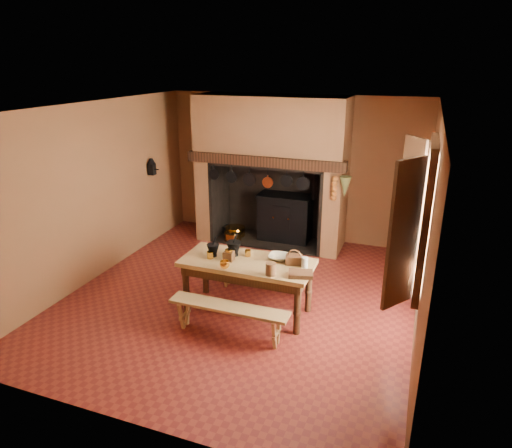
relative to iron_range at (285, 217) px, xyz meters
The scene contains 28 objects.
floor 2.50m from the iron_range, 89.02° to the right, with size 5.50×5.50×0.00m, color maroon.
ceiling 3.37m from the iron_range, 89.02° to the right, with size 5.50×5.50×0.00m, color silver.
back_wall 0.97m from the iron_range, 82.10° to the left, with size 5.00×0.02×2.80m, color brown.
wall_left 3.59m from the iron_range, 135.12° to the right, with size 0.02×5.50×2.80m, color brown.
wall_right 3.65m from the iron_range, 43.91° to the right, with size 0.02×5.50×2.80m, color brown.
wall_front 5.28m from the iron_range, 89.54° to the right, with size 5.00×0.02×2.80m, color brown.
chimney_breast 1.36m from the iron_range, 151.95° to the right, with size 2.95×0.96×2.80m.
iron_range is the anchor object (origin of this frame).
hearth_pans 1.10m from the iron_range, 167.25° to the right, with size 0.51×0.62×0.20m.
hanging_pans 1.12m from the iron_range, 115.02° to the right, with size 1.92×0.29×0.27m.
onion_string 1.49m from the iron_range, 32.25° to the right, with size 0.12×0.10×0.46m, color #B46621, non-canonical shape.
herb_bunch 1.65m from the iron_range, 28.28° to the right, with size 0.20×0.20×0.35m, color brown.
window 3.91m from the iron_range, 49.98° to the right, with size 0.39×1.75×1.76m.
wall_coffee_mill 2.74m from the iron_range, 159.32° to the right, with size 0.23×0.16×0.31m.
work_table 2.82m from the iron_range, 84.14° to the right, with size 1.82×0.81×0.79m.
bench_front 3.48m from the iron_range, 85.26° to the right, with size 1.59×0.28×0.45m.
bench_back 2.21m from the iron_range, 82.50° to the right, with size 1.45×0.25×0.41m.
mortar_large 2.74m from the iron_range, 88.98° to the right, with size 0.21×0.21×0.36m.
mortar_small 2.86m from the iron_range, 94.42° to the right, with size 0.18×0.18×0.30m.
coffee_grinder 2.90m from the iron_range, 89.12° to the right, with size 0.18×0.14×0.20m.
brass_mug_a 2.93m from the iron_range, 94.49° to the right, with size 0.09×0.09×0.10m, color gold.
brass_mug_b 2.68m from the iron_range, 84.91° to the right, with size 0.08×0.08×0.09m, color gold.
mixing_bowl 2.72m from the iron_range, 75.42° to the right, with size 0.28×0.28×0.07m, color #BCB390.
stoneware_crock 3.21m from the iron_range, 76.80° to the right, with size 0.14×0.14×0.17m, color brown.
glass_jar 2.99m from the iron_range, 68.49° to the right, with size 0.09×0.09×0.15m, color beige.
wicker_basket 2.85m from the iron_range, 71.07° to the right, with size 0.25×0.20×0.21m.
wooden_tray 3.21m from the iron_range, 69.91° to the right, with size 0.31×0.22×0.05m, color #3D2313.
brass_cup 3.15m from the iron_range, 88.30° to the right, with size 0.13×0.13×0.10m, color gold.
Camera 1 is at (2.33, -5.68, 3.40)m, focal length 32.00 mm.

